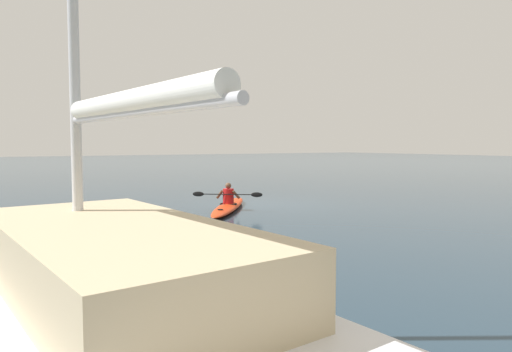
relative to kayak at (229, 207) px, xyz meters
The scene contains 4 objects.
ground_plane 2.12m from the kayak, 160.11° to the right, with size 160.00×160.00×0.00m, color #233847.
kayak is the anchor object (origin of this frame).
kayaker 0.43m from the kayak, 51.09° to the left, with size 1.93×1.57×0.73m.
sailboat_end_of_pier 11.64m from the kayak, 54.19° to the left, with size 3.17×9.98×10.49m.
Camera 1 is at (10.03, 15.15, 2.32)m, focal length 33.18 mm.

